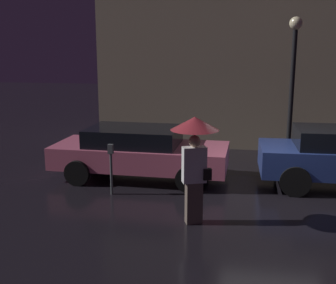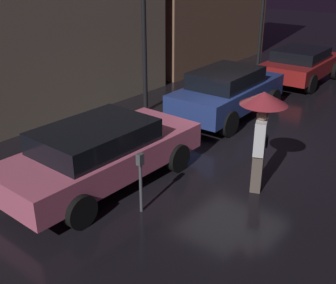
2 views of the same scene
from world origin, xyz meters
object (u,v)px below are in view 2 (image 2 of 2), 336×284
at_px(parked_car_pink, 101,152).
at_px(pedestrian_with_umbrella, 262,119).
at_px(parked_car_blue, 228,92).
at_px(parked_car_red, 301,64).
at_px(street_lamp_near, 144,20).
at_px(parking_meter, 141,176).

bearing_deg(parked_car_pink, pedestrian_with_umbrella, -55.73).
height_order(parked_car_blue, parked_car_red, parked_car_blue).
bearing_deg(street_lamp_near, parked_car_red, -20.56).
bearing_deg(pedestrian_with_umbrella, street_lamp_near, -135.56).
xyz_separation_m(parked_car_pink, parking_meter, (-0.31, -1.40, 0.03)).
height_order(pedestrian_with_umbrella, street_lamp_near, street_lamp_near).
distance_m(parking_meter, street_lamp_near, 6.08).
xyz_separation_m(parked_car_pink, parked_car_blue, (5.17, 0.11, 0.07)).
distance_m(parked_car_pink, pedestrian_with_umbrella, 3.35).
bearing_deg(parking_meter, parked_car_pink, 77.58).
distance_m(parked_car_pink, parked_car_blue, 5.18).
relative_size(parked_car_blue, parking_meter, 3.51).
xyz_separation_m(pedestrian_with_umbrella, parking_meter, (-2.11, 1.30, -0.82)).
bearing_deg(parked_car_pink, parked_car_red, 0.53).
height_order(parked_car_blue, pedestrian_with_umbrella, pedestrian_with_umbrella).
height_order(parked_car_blue, parking_meter, parked_car_blue).
distance_m(parked_car_pink, street_lamp_near, 5.09).
distance_m(parked_car_red, pedestrian_with_umbrella, 8.99).
distance_m(parked_car_pink, parking_meter, 1.44).
relative_size(parking_meter, street_lamp_near, 0.28).
distance_m(parked_car_blue, pedestrian_with_umbrella, 4.46).
bearing_deg(street_lamp_near, parked_car_pink, -149.66).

